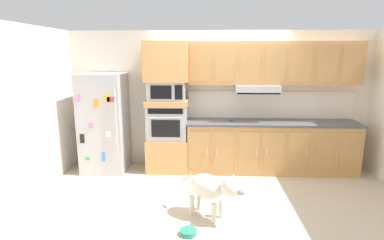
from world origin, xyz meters
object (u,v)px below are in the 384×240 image
(refrigerator, at_px, (104,123))
(dog, at_px, (212,188))
(built_in_oven, at_px, (168,121))
(dog_food_bowl, at_px, (188,232))
(microwave, at_px, (167,90))
(screwdriver, at_px, (232,120))

(refrigerator, height_order, dog, refrigerator)
(refrigerator, height_order, built_in_oven, refrigerator)
(dog, height_order, dog_food_bowl, dog)
(refrigerator, distance_m, dog_food_bowl, 2.74)
(built_in_oven, height_order, dog, built_in_oven)
(built_in_oven, xyz_separation_m, dog_food_bowl, (0.49, -2.10, -0.87))
(dog, xyz_separation_m, dog_food_bowl, (-0.28, -0.39, -0.39))
(refrigerator, relative_size, dog, 2.11)
(microwave, bearing_deg, screwdriver, -0.13)
(microwave, bearing_deg, built_in_oven, 179.23)
(refrigerator, distance_m, dog, 2.56)
(refrigerator, relative_size, microwave, 2.73)
(dog, bearing_deg, built_in_oven, 148.75)
(screwdriver, bearing_deg, dog_food_bowl, -107.27)
(built_in_oven, distance_m, microwave, 0.56)
(screwdriver, xyz_separation_m, dog, (-0.37, -1.71, -0.51))
(refrigerator, bearing_deg, screwdriver, 1.64)
(refrigerator, relative_size, built_in_oven, 2.51)
(refrigerator, distance_m, microwave, 1.28)
(microwave, xyz_separation_m, dog_food_bowl, (0.49, -2.10, -1.43))
(screwdriver, distance_m, dog, 1.82)
(dog, bearing_deg, screwdriver, 112.20)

